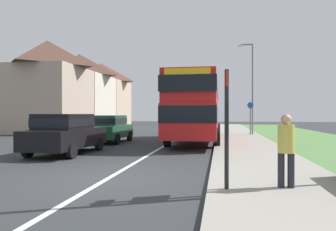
# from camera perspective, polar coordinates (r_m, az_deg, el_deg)

# --- Properties ---
(ground_plane) EXTENTS (120.00, 120.00, 0.00)m
(ground_plane) POSITION_cam_1_polar(r_m,az_deg,el_deg) (8.44, -10.84, -11.16)
(ground_plane) COLOR #2D3033
(lane_marking_centre) EXTENTS (0.14, 60.00, 0.01)m
(lane_marking_centre) POSITION_cam_1_polar(r_m,az_deg,el_deg) (16.11, -0.91, -5.64)
(lane_marking_centre) COLOR silver
(lane_marking_centre) RESTS_ON ground_plane
(pavement_near_side) EXTENTS (3.20, 68.00, 0.12)m
(pavement_near_side) POSITION_cam_1_polar(r_m,az_deg,el_deg) (13.92, 14.92, -6.36)
(pavement_near_side) COLOR gray
(pavement_near_side) RESTS_ON ground_plane
(double_decker_bus) EXTENTS (2.80, 10.56, 3.70)m
(double_decker_bus) POSITION_cam_1_polar(r_m,az_deg,el_deg) (18.70, 5.13, 1.74)
(double_decker_bus) COLOR red
(double_decker_bus) RESTS_ON ground_plane
(parked_car_black) EXTENTS (1.97, 4.38, 1.67)m
(parked_car_black) POSITION_cam_1_polar(r_m,az_deg,el_deg) (13.77, -18.01, -2.87)
(parked_car_black) COLOR black
(parked_car_black) RESTS_ON ground_plane
(parked_car_dark_green) EXTENTS (1.90, 3.93, 1.58)m
(parked_car_dark_green) POSITION_cam_1_polar(r_m,az_deg,el_deg) (18.66, -10.58, -2.15)
(parked_car_dark_green) COLOR #19472D
(parked_car_dark_green) RESTS_ON ground_plane
(pedestrian_at_stop) EXTENTS (0.34, 0.34, 1.67)m
(pedestrian_at_stop) POSITION_cam_1_polar(r_m,az_deg,el_deg) (7.13, 20.59, -5.37)
(pedestrian_at_stop) COLOR #23232D
(pedestrian_at_stop) RESTS_ON ground_plane
(bus_stop_sign) EXTENTS (0.09, 0.52, 2.60)m
(bus_stop_sign) POSITION_cam_1_polar(r_m,az_deg,el_deg) (6.65, 10.57, -0.89)
(bus_stop_sign) COLOR black
(bus_stop_sign) RESTS_ON ground_plane
(cycle_route_sign) EXTENTS (0.44, 0.08, 2.52)m
(cycle_route_sign) POSITION_cam_1_polar(r_m,az_deg,el_deg) (23.82, 14.69, -0.29)
(cycle_route_sign) COLOR slate
(cycle_route_sign) RESTS_ON ground_plane
(street_lamp_near) EXTENTS (1.14, 0.20, 7.15)m
(street_lamp_near) POSITION_cam_1_polar(r_m,az_deg,el_deg) (8.37, 28.20, 17.25)
(street_lamp_near) COLOR slate
(street_lamp_near) RESTS_ON ground_plane
(street_lamp_mid) EXTENTS (1.14, 0.20, 6.98)m
(street_lamp_mid) POSITION_cam_1_polar(r_m,az_deg,el_deg) (24.78, 14.80, 5.77)
(street_lamp_mid) COLOR slate
(street_lamp_mid) RESTS_ON ground_plane
(house_terrace_far_side) EXTENTS (6.15, 19.22, 8.16)m
(house_terrace_far_side) POSITION_cam_1_polar(r_m,az_deg,el_deg) (35.61, -15.75, 4.18)
(house_terrace_far_side) COLOR tan
(house_terrace_far_side) RESTS_ON ground_plane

